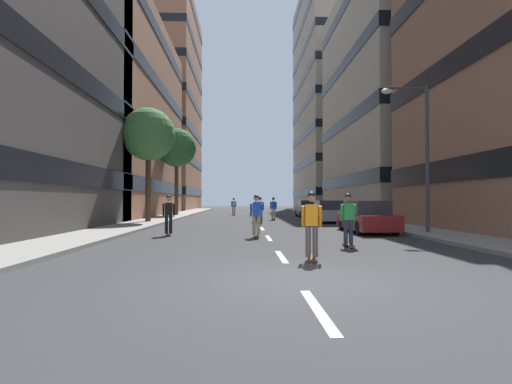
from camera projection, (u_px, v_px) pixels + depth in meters
name	position (u px, v px, depth m)	size (l,w,h in m)	color
ground_plane	(256.00, 220.00, 29.80)	(134.85, 134.85, 0.00)	#333335
sidewalk_left	(169.00, 217.00, 32.34)	(2.61, 61.81, 0.14)	gray
sidewalk_right	(339.00, 217.00, 32.88)	(2.61, 61.81, 0.14)	gray
lane_markings	(256.00, 219.00, 30.33)	(0.16, 52.20, 0.01)	silver
building_left_mid	(69.00, 117.00, 35.31)	(17.47, 23.10, 18.61)	#9E6B51
building_left_far	(141.00, 106.00, 60.31)	(17.47, 19.63, 33.01)	#9E6B51
building_right_mid	(432.00, 100.00, 36.61)	(17.47, 19.15, 22.43)	#BCB29E
building_right_far	(355.00, 98.00, 61.61)	(17.47, 22.25, 36.51)	#B2A893
parked_car_near	(367.00, 218.00, 18.03)	(1.82, 4.40, 1.52)	maroon
parked_car_mid	(308.00, 209.00, 34.23)	(1.82, 4.40, 1.52)	black
parked_car_far	(328.00, 212.00, 26.25)	(1.82, 4.40, 1.52)	#B2B7BF
street_tree_near	(177.00, 148.00, 36.13)	(3.71, 3.71, 8.30)	#4C3823
street_tree_mid	(148.00, 135.00, 25.30)	(3.53, 3.53, 7.61)	#4C3823
streetlamp_right	(419.00, 142.00, 16.69)	(2.13, 0.30, 6.50)	#3F3F44
skater_0	(256.00, 214.00, 15.73)	(0.54, 0.91, 1.78)	brown
skater_1	(260.00, 209.00, 24.79)	(0.54, 0.91, 1.78)	brown
skater_2	(169.00, 213.00, 16.43)	(0.57, 0.92, 1.78)	brown
skater_3	(273.00, 207.00, 29.08)	(0.54, 0.91, 1.78)	brown
skater_4	(257.00, 208.00, 26.41)	(0.55, 0.92, 1.78)	brown
skater_5	(348.00, 217.00, 12.52)	(0.54, 0.91, 1.78)	brown
skater_6	(312.00, 222.00, 9.72)	(0.56, 0.92, 1.78)	brown
skater_7	(234.00, 205.00, 37.60)	(0.55, 0.92, 1.78)	brown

